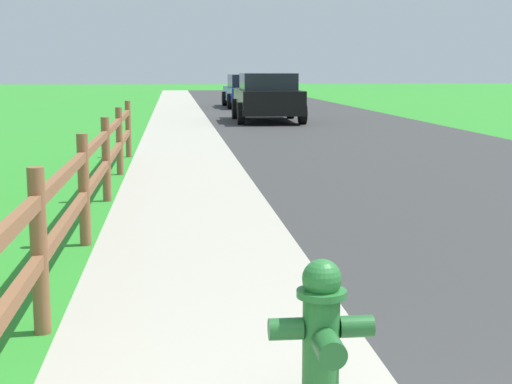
# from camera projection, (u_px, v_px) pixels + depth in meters

# --- Properties ---
(ground_plane) EXTENTS (120.00, 120.00, 0.00)m
(ground_plane) POSITION_uv_depth(u_px,v_px,m) (208.00, 118.00, 26.55)
(ground_plane) COLOR #2E8D2B
(road_asphalt) EXTENTS (7.00, 66.00, 0.01)m
(road_asphalt) POSITION_uv_depth(u_px,v_px,m) (297.00, 114.00, 28.88)
(road_asphalt) COLOR #363636
(road_asphalt) RESTS_ON ground
(curb_concrete) EXTENTS (6.00, 66.00, 0.01)m
(curb_concrete) POSITION_uv_depth(u_px,v_px,m) (125.00, 115.00, 28.19)
(curb_concrete) COLOR #ADA898
(curb_concrete) RESTS_ON ground
(grass_verge) EXTENTS (5.00, 66.00, 0.00)m
(grass_verge) POSITION_uv_depth(u_px,v_px,m) (84.00, 116.00, 28.03)
(grass_verge) COLOR #2E8D2B
(grass_verge) RESTS_ON ground
(fire_hydrant) EXTENTS (0.53, 0.43, 0.80)m
(fire_hydrant) POSITION_uv_depth(u_px,v_px,m) (322.00, 336.00, 3.76)
(fire_hydrant) COLOR #287233
(fire_hydrant) RESTS_ON ground
(rail_fence) EXTENTS (0.11, 12.76, 1.11)m
(rail_fence) POSITION_uv_depth(u_px,v_px,m) (96.00, 165.00, 8.60)
(rail_fence) COLOR brown
(rail_fence) RESTS_ON ground
(parked_suv_black) EXTENTS (2.21, 4.51, 1.58)m
(parked_suv_black) POSITION_uv_depth(u_px,v_px,m) (267.00, 97.00, 24.89)
(parked_suv_black) COLOR black
(parked_suv_black) RESTS_ON ground
(parked_car_blue) EXTENTS (2.14, 4.92, 1.47)m
(parked_car_blue) POSITION_uv_depth(u_px,v_px,m) (248.00, 91.00, 34.09)
(parked_car_blue) COLOR navy
(parked_car_blue) RESTS_ON ground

